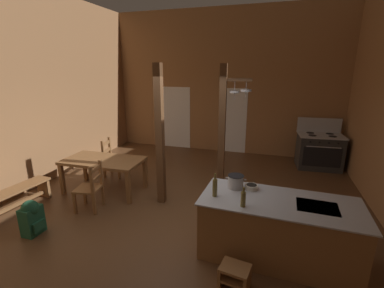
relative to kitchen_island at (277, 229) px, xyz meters
name	(u,v)px	position (x,y,z in m)	size (l,w,h in m)	color
ground_plane	(176,219)	(-1.76, 0.57, -0.49)	(7.87, 9.38, 0.10)	brown
wall_back	(224,83)	(-1.76, 4.93, 1.75)	(7.87, 0.14, 4.39)	#93663F
wall_left	(6,91)	(-5.36, 0.57, 1.75)	(0.14, 9.38, 4.39)	#93663F
glazed_door_back_left	(176,118)	(-3.35, 4.86, 0.58)	(1.00, 0.01, 2.05)	white
glazed_panel_back_right	(233,121)	(-1.40, 4.86, 0.58)	(0.84, 0.01, 2.05)	white
kitchen_island	(277,229)	(0.00, 0.00, 0.00)	(2.19, 1.04, 0.88)	brown
stove_range	(319,151)	(1.08, 4.12, 0.04)	(1.20, 0.89, 1.32)	#2A2A2A
support_post_with_pot_rack	(224,126)	(-1.17, 1.96, 1.03)	(0.65, 0.23, 2.74)	brown
support_post_center	(160,137)	(-2.24, 1.04, 0.93)	(0.14, 0.14, 2.74)	brown
step_stool	(235,275)	(-0.48, -0.76, -0.26)	(0.40, 0.33, 0.30)	olive
dining_table	(103,163)	(-3.64, 1.13, 0.21)	(1.73, 0.95, 0.74)	brown
ladderback_chair_near_window	(112,158)	(-3.99, 1.97, 0.01)	(0.50, 0.50, 0.95)	olive
ladderback_chair_by_post	(91,188)	(-3.40, 0.35, 0.01)	(0.52, 0.52, 0.95)	olive
bench_along_left_wall	(11,197)	(-4.76, -0.19, -0.14)	(0.47, 1.51, 0.44)	brown
backpack	(32,217)	(-3.81, -0.62, -0.13)	(0.31, 0.32, 0.60)	#1E5138
stockpot_on_counter	(236,181)	(-0.65, 0.24, 0.54)	(0.31, 0.24, 0.20)	#A8AAB2
mixing_bowl_on_counter	(251,187)	(-0.41, 0.27, 0.48)	(0.19, 0.19, 0.07)	silver
bottle_tall_on_counter	(243,199)	(-0.47, -0.30, 0.55)	(0.07, 0.07, 0.27)	brown
bottle_short_on_counter	(215,187)	(-0.89, -0.12, 0.58)	(0.07, 0.07, 0.34)	brown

